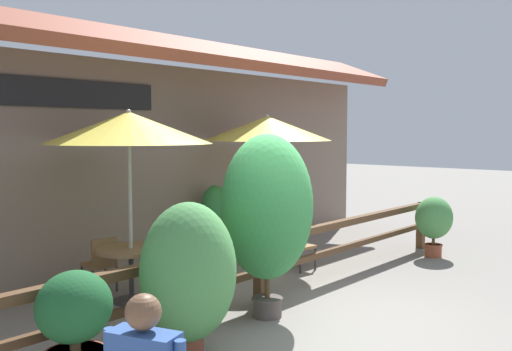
% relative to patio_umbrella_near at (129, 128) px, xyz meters
% --- Properties ---
extents(ground_plane, '(60.00, 60.00, 0.00)m').
position_rel_patio_umbrella_near_xyz_m(ground_plane, '(1.04, -2.57, -2.46)').
color(ground_plane, gray).
extents(building_facade, '(14.28, 1.49, 4.23)m').
position_rel_patio_umbrella_near_xyz_m(building_facade, '(1.04, 1.54, -0.30)').
color(building_facade, gray).
rests_on(building_facade, ground).
extents(patio_railing, '(10.40, 0.14, 0.95)m').
position_rel_patio_umbrella_near_xyz_m(patio_railing, '(1.04, -1.52, -1.77)').
color(patio_railing, brown).
rests_on(patio_railing, ground).
extents(patio_umbrella_near, '(2.33, 2.33, 2.73)m').
position_rel_patio_umbrella_near_xyz_m(patio_umbrella_near, '(0.00, 0.00, 0.00)').
color(patio_umbrella_near, '#B7B2A8').
rests_on(patio_umbrella_near, ground).
extents(dining_table_near, '(0.97, 0.97, 0.77)m').
position_rel_patio_umbrella_near_xyz_m(dining_table_near, '(0.00, 0.00, -1.85)').
color(dining_table_near, olive).
rests_on(dining_table_near, ground).
extents(chair_near_streetside, '(0.43, 0.43, 0.84)m').
position_rel_patio_umbrella_near_xyz_m(chair_near_streetside, '(-0.05, -0.72, -2.00)').
color(chair_near_streetside, olive).
rests_on(chair_near_streetside, ground).
extents(chair_near_wallside, '(0.48, 0.48, 0.84)m').
position_rel_patio_umbrella_near_xyz_m(chair_near_wallside, '(-0.01, 0.72, -2.00)').
color(chair_near_wallside, olive).
rests_on(chair_near_wallside, ground).
extents(patio_umbrella_middle, '(2.33, 2.33, 2.73)m').
position_rel_patio_umbrella_near_xyz_m(patio_umbrella_middle, '(3.14, 0.10, 0.00)').
color(patio_umbrella_middle, '#B7B2A8').
rests_on(patio_umbrella_middle, ground).
extents(dining_table_middle, '(0.97, 0.97, 0.77)m').
position_rel_patio_umbrella_near_xyz_m(dining_table_middle, '(3.14, 0.10, -1.85)').
color(dining_table_middle, olive).
rests_on(dining_table_middle, ground).
extents(chair_middle_streetside, '(0.47, 0.47, 0.84)m').
position_rel_patio_umbrella_near_xyz_m(chair_middle_streetside, '(3.07, -0.65, -2.00)').
color(chair_middle_streetside, olive).
rests_on(chair_middle_streetside, ground).
extents(chair_middle_wallside, '(0.51, 0.51, 0.84)m').
position_rel_patio_umbrella_near_xyz_m(chair_middle_wallside, '(3.06, 0.84, -2.00)').
color(chair_middle_wallside, olive).
rests_on(chair_middle_wallside, ground).
extents(potted_plant_corner_fern, '(0.77, 0.69, 1.16)m').
position_rel_patio_umbrella_near_xyz_m(potted_plant_corner_fern, '(5.59, -2.05, -1.75)').
color(potted_plant_corner_fern, '#9E4C33').
rests_on(potted_plant_corner_fern, ground).
extents(potted_plant_tall_tropical, '(1.26, 1.14, 2.39)m').
position_rel_patio_umbrella_near_xyz_m(potted_plant_tall_tropical, '(0.75, -1.89, -1.04)').
color(potted_plant_tall_tropical, '#564C47').
rests_on(potted_plant_tall_tropical, ground).
extents(potted_plant_small_flowering, '(1.08, 0.97, 1.68)m').
position_rel_patio_umbrella_near_xyz_m(potted_plant_small_flowering, '(-0.83, -2.10, -1.55)').
color(potted_plant_small_flowering, brown).
rests_on(potted_plant_small_flowering, ground).
extents(potted_plant_broad_leaf, '(0.72, 0.65, 1.14)m').
position_rel_patio_umbrella_near_xyz_m(potted_plant_broad_leaf, '(-2.05, -1.88, -1.84)').
color(potted_plant_broad_leaf, '#9E4C33').
rests_on(potted_plant_broad_leaf, ground).
extents(potted_plant_entrance_palm, '(0.58, 0.53, 1.41)m').
position_rel_patio_umbrella_near_xyz_m(potted_plant_entrance_palm, '(2.68, 0.98, -1.72)').
color(potted_plant_entrance_palm, '#B7AD99').
rests_on(potted_plant_entrance_palm, ground).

